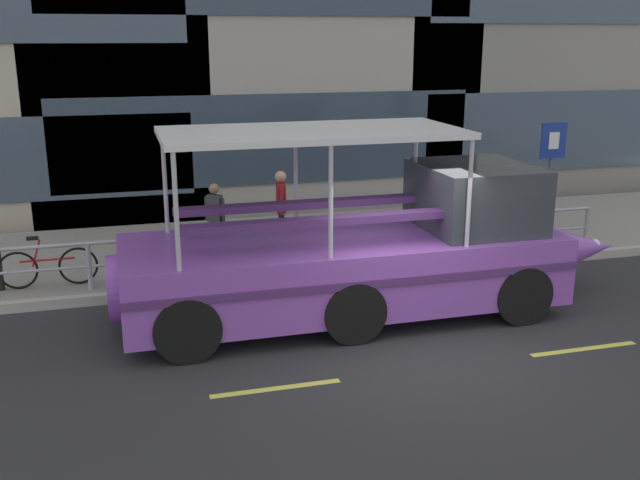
% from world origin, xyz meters
% --- Properties ---
extents(ground_plane, '(120.00, 120.00, 0.00)m').
position_xyz_m(ground_plane, '(0.00, 0.00, 0.00)').
color(ground_plane, '#2B2B2D').
extents(sidewalk, '(32.00, 4.80, 0.18)m').
position_xyz_m(sidewalk, '(0.00, 5.60, 0.09)').
color(sidewalk, gray).
rests_on(sidewalk, ground_plane).
extents(curb_edge, '(32.00, 0.18, 0.18)m').
position_xyz_m(curb_edge, '(0.00, 3.11, 0.09)').
color(curb_edge, '#B2ADA3').
rests_on(curb_edge, ground_plane).
extents(lane_centreline, '(25.80, 0.12, 0.01)m').
position_xyz_m(lane_centreline, '(-0.00, -0.91, 0.00)').
color(lane_centreline, '#DBD64C').
rests_on(lane_centreline, ground_plane).
extents(curb_guardrail, '(12.10, 0.09, 0.89)m').
position_xyz_m(curb_guardrail, '(-0.58, 3.45, 0.77)').
color(curb_guardrail, '#9EA0A8').
rests_on(curb_guardrail, sidewalk).
extents(parking_sign, '(0.60, 0.12, 2.64)m').
position_xyz_m(parking_sign, '(4.77, 3.99, 1.97)').
color(parking_sign, '#4C4F54').
rests_on(parking_sign, sidewalk).
extents(leaned_bicycle, '(1.74, 0.46, 0.96)m').
position_xyz_m(leaned_bicycle, '(-5.60, 3.79, 0.56)').
color(leaned_bicycle, black).
rests_on(leaned_bicycle, sidewalk).
extents(duck_tour_boat, '(9.09, 2.54, 3.19)m').
position_xyz_m(duck_tour_boat, '(-0.19, 1.42, 1.07)').
color(duck_tour_boat, purple).
rests_on(duck_tour_boat, ground_plane).
extents(pedestrian_near_bow, '(0.51, 0.24, 1.77)m').
position_xyz_m(pedestrian_near_bow, '(2.74, 4.10, 1.25)').
color(pedestrian_near_bow, black).
rests_on(pedestrian_near_bow, sidewalk).
extents(pedestrian_mid_left, '(0.24, 0.50, 1.73)m').
position_xyz_m(pedestrian_mid_left, '(-1.02, 4.85, 1.22)').
color(pedestrian_mid_left, '#1E2338').
rests_on(pedestrian_mid_left, sidewalk).
extents(pedestrian_mid_right, '(0.37, 0.31, 1.56)m').
position_xyz_m(pedestrian_mid_right, '(-2.42, 4.75, 1.12)').
color(pedestrian_mid_right, '#1E2338').
rests_on(pedestrian_mid_right, sidewalk).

